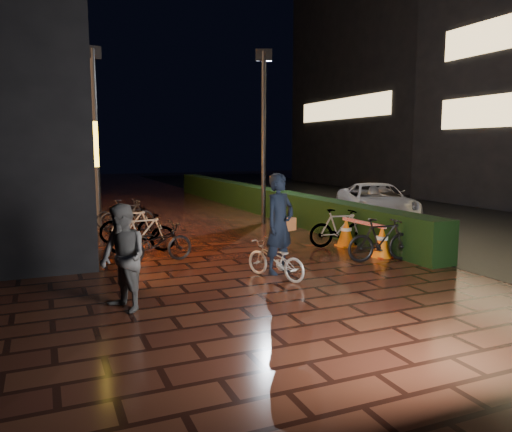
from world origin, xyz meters
name	(u,v)px	position (x,y,z in m)	size (l,w,h in m)	color
ground	(265,262)	(0.00, 0.00, 0.00)	(80.00, 80.00, 0.00)	#381911
asphalt_road	(425,214)	(9.00, 5.00, 0.00)	(11.00, 60.00, 0.01)	black
hedge	(258,200)	(3.30, 8.00, 0.50)	(0.70, 20.00, 1.00)	black
bystander_person	(123,258)	(-3.39, -2.20, 0.84)	(0.82, 0.64, 1.69)	#4E4F51
van	(376,202)	(6.13, 4.24, 0.65)	(2.14, 4.65, 1.29)	silver
far_buildings	(494,70)	(17.23, 9.61, 6.47)	(9.08, 31.00, 14.00)	black
lamp_post_hedge	(264,129)	(2.29, 5.23, 3.12)	(0.53, 0.29, 5.68)	black
lamp_post_sf	(96,130)	(-2.89, 6.33, 3.07)	(0.53, 0.20, 5.58)	black
cyclist	(278,240)	(-0.37, -1.43, 0.76)	(1.02, 1.51, 2.05)	silver
traffic_barrier	(363,236)	(2.69, 0.10, 0.38)	(0.54, 1.88, 0.76)	orange
cart_assembly	(278,215)	(2.08, 3.67, 0.48)	(0.55, 0.52, 0.94)	black
parked_bikes_storefront	(134,225)	(-2.27, 3.57, 0.47)	(1.86, 6.14, 0.98)	black
parked_bikes_hedge	(359,233)	(2.45, -0.07, 0.49)	(1.74, 2.51, 0.98)	black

